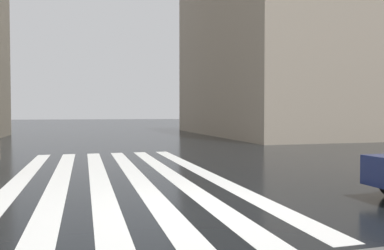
# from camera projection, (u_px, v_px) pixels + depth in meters

# --- Properties ---
(ground_plane) EXTENTS (220.00, 220.00, 0.00)m
(ground_plane) POSITION_uv_depth(u_px,v_px,m) (205.00, 208.00, 7.19)
(ground_plane) COLOR black
(zebra_crossing) EXTENTS (13.00, 5.50, 0.01)m
(zebra_crossing) POSITION_uv_depth(u_px,v_px,m) (117.00, 177.00, 10.69)
(zebra_crossing) COLOR silver
(zebra_crossing) RESTS_ON ground_plane
(haussmann_block_corner) EXTENTS (19.50, 26.74, 19.54)m
(haussmann_block_corner) POSITION_uv_depth(u_px,v_px,m) (354.00, 24.00, 33.91)
(haussmann_block_corner) COLOR tan
(haussmann_block_corner) RESTS_ON ground_plane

